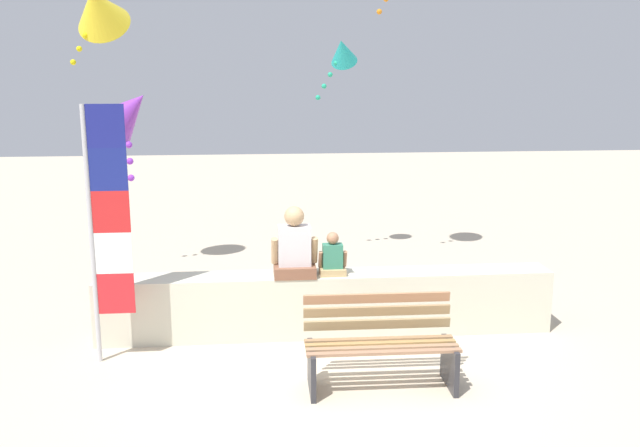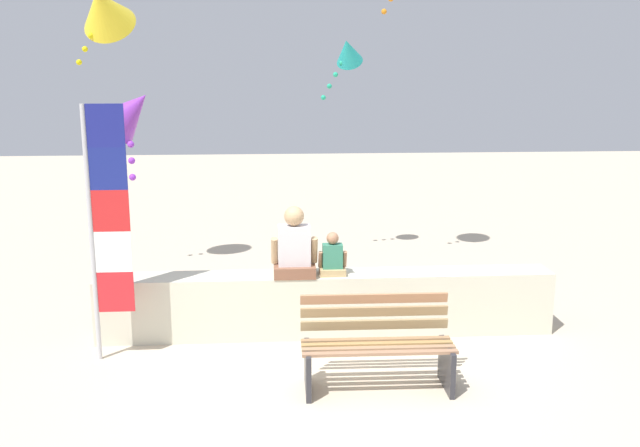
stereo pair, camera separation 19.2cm
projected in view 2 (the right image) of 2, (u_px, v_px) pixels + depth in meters
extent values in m
plane|color=beige|center=(336.00, 376.00, 7.10)|extent=(40.00, 40.00, 0.00)
cube|color=beige|center=(327.00, 304.00, 8.17)|extent=(5.33, 0.47, 0.74)
cube|color=#9B7154|center=(381.00, 353.00, 6.53)|extent=(1.49, 0.09, 0.03)
cube|color=#9E7756|center=(379.00, 349.00, 6.64)|extent=(1.49, 0.09, 0.03)
cube|color=#A47D48|center=(377.00, 344.00, 6.75)|extent=(1.49, 0.09, 0.03)
cube|color=#98724C|center=(376.00, 340.00, 6.86)|extent=(1.49, 0.09, 0.03)
cube|color=#988058|center=(374.00, 325.00, 6.94)|extent=(1.49, 0.07, 0.10)
cube|color=#987952|center=(374.00, 311.00, 6.93)|extent=(1.49, 0.07, 0.10)
cube|color=#A7724F|center=(374.00, 298.00, 6.93)|extent=(1.49, 0.07, 0.10)
cube|color=#2D2D33|center=(308.00, 370.00, 6.70)|extent=(0.06, 0.53, 0.45)
cube|color=#2D2D33|center=(447.00, 366.00, 6.78)|extent=(0.06, 0.53, 0.45)
cube|color=brown|center=(294.00, 270.00, 8.01)|extent=(0.48, 0.39, 0.13)
cube|color=silver|center=(294.00, 245.00, 7.95)|extent=(0.37, 0.24, 0.46)
cylinder|color=tan|center=(274.00, 251.00, 7.92)|extent=(0.08, 0.18, 0.33)
cylinder|color=tan|center=(314.00, 250.00, 7.95)|extent=(0.08, 0.18, 0.33)
sphere|color=tan|center=(294.00, 216.00, 7.87)|extent=(0.23, 0.23, 0.23)
cube|color=tan|center=(332.00, 271.00, 8.04)|extent=(0.30, 0.24, 0.08)
cube|color=#337A5E|center=(333.00, 256.00, 8.01)|extent=(0.23, 0.15, 0.28)
cylinder|color=#9E6F50|center=(320.00, 259.00, 7.99)|extent=(0.05, 0.11, 0.21)
cylinder|color=#9E6F50|center=(345.00, 259.00, 8.01)|extent=(0.05, 0.11, 0.21)
sphere|color=#9E6F50|center=(333.00, 238.00, 7.96)|extent=(0.14, 0.14, 0.14)
cylinder|color=#B7B7BC|center=(91.00, 236.00, 7.23)|extent=(0.05, 0.05, 2.74)
cube|color=red|center=(116.00, 292.00, 7.37)|extent=(0.38, 0.02, 0.44)
cube|color=white|center=(113.00, 252.00, 7.28)|extent=(0.38, 0.02, 0.44)
cube|color=red|center=(111.00, 211.00, 7.19)|extent=(0.38, 0.02, 0.44)
cube|color=navy|center=(108.00, 169.00, 7.09)|extent=(0.38, 0.02, 0.44)
cube|color=navy|center=(105.00, 126.00, 7.00)|extent=(0.38, 0.02, 0.44)
cone|color=purple|center=(129.00, 112.00, 8.22)|extent=(0.90, 0.70, 0.81)
sphere|color=purple|center=(130.00, 128.00, 8.17)|extent=(0.08, 0.08, 0.08)
sphere|color=purple|center=(131.00, 144.00, 8.11)|extent=(0.08, 0.08, 0.08)
sphere|color=purple|center=(132.00, 161.00, 8.06)|extent=(0.08, 0.08, 0.08)
sphere|color=purple|center=(133.00, 177.00, 8.00)|extent=(0.08, 0.08, 0.08)
sphere|color=orange|center=(384.00, 12.00, 10.05)|extent=(0.08, 0.08, 0.08)
cone|color=teal|center=(348.00, 51.00, 10.83)|extent=(0.59, 0.69, 0.58)
sphere|color=#20A87D|center=(342.00, 63.00, 10.89)|extent=(0.08, 0.08, 0.08)
sphere|color=#20A87D|center=(336.00, 75.00, 10.96)|extent=(0.08, 0.08, 0.08)
sphere|color=#20A87D|center=(329.00, 86.00, 11.02)|extent=(0.08, 0.08, 0.08)
sphere|color=#20A87D|center=(323.00, 98.00, 11.09)|extent=(0.08, 0.08, 0.08)
cone|color=yellow|center=(103.00, 9.00, 9.51)|extent=(0.87, 1.03, 0.94)
sphere|color=yellow|center=(97.00, 22.00, 9.56)|extent=(0.08, 0.08, 0.08)
sphere|color=yellow|center=(91.00, 36.00, 9.61)|extent=(0.08, 0.08, 0.08)
sphere|color=yellow|center=(85.00, 49.00, 9.65)|extent=(0.08, 0.08, 0.08)
sphere|color=yellow|center=(79.00, 62.00, 9.70)|extent=(0.08, 0.08, 0.08)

